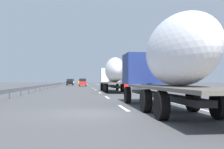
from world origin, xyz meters
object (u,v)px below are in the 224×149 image
(car_black_suv, at_px, (70,82))
(car_white_van, at_px, (72,82))
(truck_lead, at_px, (113,73))
(road_sign, at_px, (116,76))
(truck_trailing, at_px, (168,60))
(car_yellow_coupe, at_px, (81,82))
(car_red_compact, at_px, (83,82))

(car_black_suv, distance_m, car_white_van, 24.54)
(truck_lead, xyz_separation_m, road_sign, (22.06, -3.10, -0.03))
(truck_trailing, height_order, car_white_van, truck_trailing)
(truck_trailing, height_order, car_black_suv, truck_trailing)
(truck_lead, distance_m, car_black_suv, 46.09)
(car_yellow_coupe, xyz_separation_m, car_red_compact, (-27.15, -0.30, 0.02))
(car_red_compact, bearing_deg, car_black_suv, 15.65)
(car_black_suv, distance_m, car_yellow_coupe, 14.81)
(car_white_van, xyz_separation_m, road_sign, (-47.99, -10.44, 1.38))
(car_black_suv, bearing_deg, car_white_van, 0.56)
(truck_lead, relative_size, car_white_van, 2.92)
(truck_trailing, distance_m, car_white_van, 91.68)
(truck_trailing, bearing_deg, car_black_suv, 6.07)
(truck_lead, bearing_deg, car_yellow_coupe, 3.67)
(car_yellow_coupe, bearing_deg, car_white_van, 19.10)
(car_yellow_coupe, relative_size, road_sign, 1.24)
(car_red_compact, height_order, road_sign, road_sign)
(car_black_suv, relative_size, car_red_compact, 1.03)
(car_white_van, height_order, car_red_compact, car_white_van)
(truck_lead, bearing_deg, car_black_suv, 8.87)
(road_sign, bearing_deg, car_black_suv, 23.51)
(truck_lead, bearing_deg, road_sign, -8.00)
(car_black_suv, height_order, car_white_van, car_white_van)
(car_black_suv, xyz_separation_m, car_white_van, (24.54, 0.24, 0.06))
(truck_lead, height_order, truck_trailing, truck_trailing)
(truck_trailing, distance_m, car_yellow_coupe, 81.38)
(truck_trailing, xyz_separation_m, car_yellow_coupe, (81.28, 3.85, -1.46))
(car_red_compact, bearing_deg, truck_trailing, -176.26)
(road_sign, bearing_deg, car_red_compact, 31.72)
(car_white_van, height_order, road_sign, road_sign)
(truck_trailing, height_order, car_yellow_coupe, truck_trailing)
(truck_trailing, distance_m, car_black_suv, 67.23)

